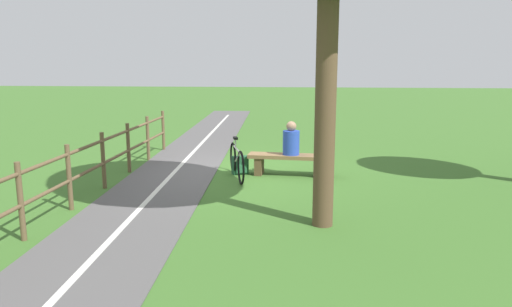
{
  "coord_description": "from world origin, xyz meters",
  "views": [
    {
      "loc": [
        -1.51,
        10.51,
        2.44
      ],
      "look_at": [
        -0.67,
        2.15,
        0.84
      ],
      "focal_mm": 33.32,
      "sensor_mm": 36.0,
      "label": 1
    }
  ],
  "objects_px": {
    "bicycle": "(237,162)",
    "backpack": "(240,165)",
    "bench": "(290,161)",
    "person_seated": "(291,141)"
  },
  "relations": [
    {
      "from": "backpack",
      "to": "person_seated",
      "type": "bearing_deg",
      "value": 179.17
    },
    {
      "from": "person_seated",
      "to": "bicycle",
      "type": "distance_m",
      "value": 1.28
    },
    {
      "from": "bench",
      "to": "backpack",
      "type": "xyz_separation_m",
      "value": [
        1.12,
        -0.02,
        -0.13
      ]
    },
    {
      "from": "bicycle",
      "to": "backpack",
      "type": "height_order",
      "value": "bicycle"
    },
    {
      "from": "bicycle",
      "to": "backpack",
      "type": "xyz_separation_m",
      "value": [
        -0.02,
        -0.41,
        -0.17
      ]
    },
    {
      "from": "bench",
      "to": "backpack",
      "type": "distance_m",
      "value": 1.13
    },
    {
      "from": "person_seated",
      "to": "bicycle",
      "type": "height_order",
      "value": "person_seated"
    },
    {
      "from": "bench",
      "to": "person_seated",
      "type": "distance_m",
      "value": 0.45
    },
    {
      "from": "bicycle",
      "to": "backpack",
      "type": "bearing_deg",
      "value": 160.64
    },
    {
      "from": "bench",
      "to": "person_seated",
      "type": "bearing_deg",
      "value": 180.0
    }
  ]
}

